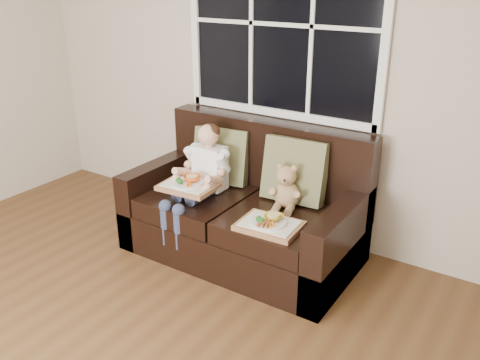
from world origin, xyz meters
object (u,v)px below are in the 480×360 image
Objects in this scene: loveseat at (246,214)px; child at (202,171)px; tray_left at (189,185)px; teddy_bear at (286,189)px; tray_right at (270,224)px.

loveseat is 2.13× the size of child.
loveseat is at bearing 36.20° from tray_left.
child is 0.65m from teddy_bear.
teddy_bear is 0.81× the size of tray_left.
tray_left is (-0.32, -0.28, 0.27)m from loveseat.
child reaches higher than loveseat.
child reaches higher than tray_left.
teddy_bear is at bearing 97.81° from tray_right.
loveseat is at bearing 19.93° from child.
teddy_bear is (0.64, 0.13, -0.04)m from child.
loveseat is at bearing 167.07° from teddy_bear.
loveseat is at bearing 136.19° from tray_right.
tray_left is at bearing -91.59° from child.
teddy_bear is 0.71m from tray_left.
loveseat reaches higher than tray_right.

